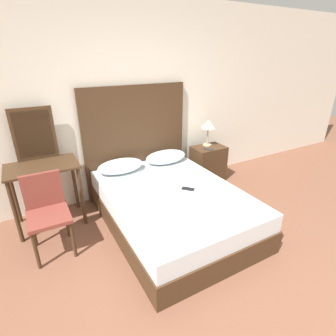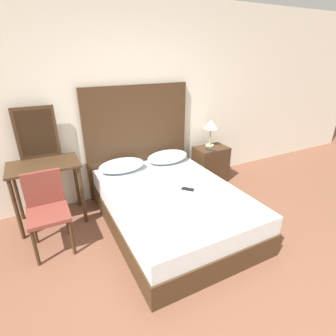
% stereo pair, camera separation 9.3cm
% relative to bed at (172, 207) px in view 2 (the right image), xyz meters
% --- Properties ---
extents(ground_plane, '(16.00, 16.00, 0.00)m').
position_rel_bed_xyz_m(ground_plane, '(-0.02, -1.36, -0.24)').
color(ground_plane, brown).
extents(wall_back, '(10.00, 0.06, 2.70)m').
position_rel_bed_xyz_m(wall_back, '(-0.02, 1.13, 1.11)').
color(wall_back, silver).
rests_on(wall_back, ground_plane).
extents(bed, '(1.48, 2.06, 0.48)m').
position_rel_bed_xyz_m(bed, '(0.00, 0.00, 0.00)').
color(bed, '#422B19').
rests_on(bed, ground_plane).
extents(headboard, '(1.56, 0.05, 1.60)m').
position_rel_bed_xyz_m(headboard, '(-0.00, 1.06, 0.56)').
color(headboard, '#422B19').
rests_on(headboard, ground_plane).
extents(pillow_left, '(0.64, 0.37, 0.18)m').
position_rel_bed_xyz_m(pillow_left, '(-0.36, 0.80, 0.33)').
color(pillow_left, silver).
rests_on(pillow_left, bed).
extents(pillow_right, '(0.64, 0.37, 0.18)m').
position_rel_bed_xyz_m(pillow_right, '(0.36, 0.80, 0.33)').
color(pillow_right, silver).
rests_on(pillow_right, bed).
extents(phone_on_bed, '(0.15, 0.16, 0.01)m').
position_rel_bed_xyz_m(phone_on_bed, '(0.18, -0.08, 0.25)').
color(phone_on_bed, black).
rests_on(phone_on_bed, bed).
extents(nightstand, '(0.52, 0.37, 0.60)m').
position_rel_bed_xyz_m(nightstand, '(1.15, 0.79, 0.06)').
color(nightstand, '#422B19').
rests_on(nightstand, ground_plane).
extents(table_lamp, '(0.23, 0.23, 0.43)m').
position_rel_bed_xyz_m(table_lamp, '(1.17, 0.86, 0.70)').
color(table_lamp, tan).
rests_on(table_lamp, nightstand).
extents(phone_on_nightstand, '(0.12, 0.17, 0.01)m').
position_rel_bed_xyz_m(phone_on_nightstand, '(1.07, 0.70, 0.36)').
color(phone_on_nightstand, '#232328').
rests_on(phone_on_nightstand, nightstand).
extents(vanity_desk, '(0.80, 0.53, 0.80)m').
position_rel_bed_xyz_m(vanity_desk, '(-1.32, 0.77, 0.40)').
color(vanity_desk, '#422B19').
rests_on(vanity_desk, ground_plane).
extents(vanity_mirror, '(0.47, 0.03, 0.63)m').
position_rel_bed_xyz_m(vanity_mirror, '(-1.32, 1.00, 0.87)').
color(vanity_mirror, '#422B19').
rests_on(vanity_mirror, vanity_desk).
extents(chair, '(0.41, 0.45, 0.86)m').
position_rel_bed_xyz_m(chair, '(-1.37, 0.27, 0.26)').
color(chair, brown).
rests_on(chair, ground_plane).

